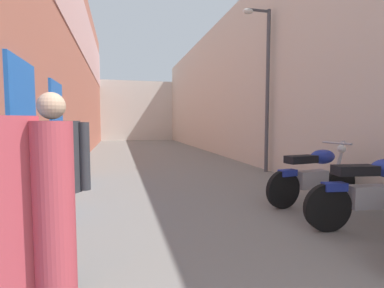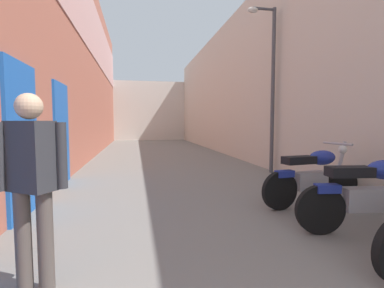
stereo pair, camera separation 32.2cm
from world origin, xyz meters
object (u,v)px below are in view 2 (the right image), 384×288
object	(u,v)px
pedestrian_mid_alley	(32,178)
street_lamp	(270,77)
motorcycle_fifth	(313,175)
motorcycle_fourth	(372,193)

from	to	relation	value
pedestrian_mid_alley	street_lamp	distance (m)	6.57
pedestrian_mid_alley	motorcycle_fifth	bearing A→B (deg)	25.34
motorcycle_fourth	motorcycle_fifth	bearing A→B (deg)	90.00
motorcycle_fourth	street_lamp	size ratio (longest dim) A/B	0.43
motorcycle_fifth	pedestrian_mid_alley	bearing A→B (deg)	-154.66
motorcycle_fifth	motorcycle_fourth	bearing A→B (deg)	-90.00
pedestrian_mid_alley	street_lamp	bearing A→B (deg)	47.76
motorcycle_fourth	motorcycle_fifth	world-z (taller)	same
motorcycle_fifth	pedestrian_mid_alley	world-z (taller)	pedestrian_mid_alley
street_lamp	motorcycle_fourth	bearing A→B (deg)	-99.44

